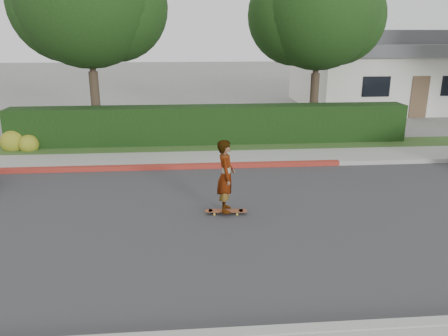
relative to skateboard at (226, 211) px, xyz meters
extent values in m
plane|color=slate|center=(3.02, -0.35, -0.09)|extent=(120.00, 120.00, 0.00)
cube|color=#2D2D30|center=(3.02, -0.35, -0.08)|extent=(60.00, 8.00, 0.01)
cube|color=#9E9E99|center=(3.02, 3.75, -0.01)|extent=(60.00, 0.20, 0.15)
cube|color=maroon|center=(-1.98, 3.75, -0.01)|extent=(12.00, 0.21, 0.15)
cube|color=gray|center=(3.02, 4.65, -0.03)|extent=(60.00, 1.60, 0.12)
cube|color=#2D4C1E|center=(3.02, 6.25, -0.04)|extent=(60.00, 1.60, 0.10)
cube|color=black|center=(0.02, 6.85, 0.66)|extent=(15.00, 1.00, 1.50)
sphere|color=#2D4C19|center=(-7.18, 6.45, 0.26)|extent=(0.90, 0.90, 0.90)
sphere|color=#2D4C19|center=(-6.58, 6.25, 0.21)|extent=(0.70, 0.70, 0.70)
cylinder|color=#33261C|center=(-4.48, 8.15, 1.26)|extent=(0.36, 0.36, 2.70)
cylinder|color=#33261C|center=(-4.48, 8.15, 3.29)|extent=(0.24, 0.24, 2.25)
sphere|color=black|center=(-5.28, 8.55, 5.11)|extent=(4.42, 4.42, 4.42)
sphere|color=black|center=(-3.58, 8.45, 5.01)|extent=(4.16, 4.16, 4.16)
cylinder|color=#33261C|center=(4.52, 8.65, 1.17)|extent=(0.36, 0.36, 2.52)
cylinder|color=#33261C|center=(4.52, 8.65, 3.06)|extent=(0.24, 0.24, 2.10)
sphere|color=black|center=(4.52, 8.65, 4.95)|extent=(4.80, 4.80, 4.80)
sphere|color=black|center=(3.72, 9.05, 4.75)|extent=(4.08, 4.08, 4.08)
sphere|color=black|center=(5.42, 8.95, 4.65)|extent=(3.84, 3.84, 3.84)
cube|color=beige|center=(11.02, 15.65, 1.41)|extent=(10.00, 8.00, 3.00)
cube|color=#4C4C51|center=(11.02, 15.65, 3.21)|extent=(10.60, 8.60, 0.60)
cube|color=#4C4C51|center=(11.02, 15.65, 3.81)|extent=(8.40, 6.40, 0.80)
cube|color=black|center=(8.52, 11.63, 1.51)|extent=(1.40, 0.06, 1.00)
cube|color=brown|center=(10.82, 11.63, 0.96)|extent=(0.90, 0.06, 2.10)
cylinder|color=#B39431|center=(-0.27, -0.05, -0.05)|extent=(0.06, 0.04, 0.05)
cylinder|color=#B39431|center=(-0.26, 0.10, -0.05)|extent=(0.06, 0.04, 0.05)
cylinder|color=#B39431|center=(0.26, -0.10, -0.05)|extent=(0.06, 0.04, 0.05)
cylinder|color=#B39431|center=(0.27, 0.05, -0.05)|extent=(0.06, 0.04, 0.05)
cube|color=silver|center=(-0.27, 0.02, -0.01)|extent=(0.06, 0.16, 0.02)
cube|color=silver|center=(0.27, -0.02, -0.01)|extent=(0.06, 0.16, 0.02)
cube|color=brown|center=(0.00, 0.00, 0.01)|extent=(0.82, 0.26, 0.02)
cylinder|color=brown|center=(-0.40, 0.03, 0.01)|extent=(0.21, 0.21, 0.02)
cylinder|color=brown|center=(0.40, -0.03, 0.01)|extent=(0.21, 0.21, 0.02)
imported|color=white|center=(0.00, 0.00, 0.87)|extent=(0.45, 0.65, 1.71)
camera|label=1|loc=(-0.84, -9.53, 4.01)|focal=35.00mm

